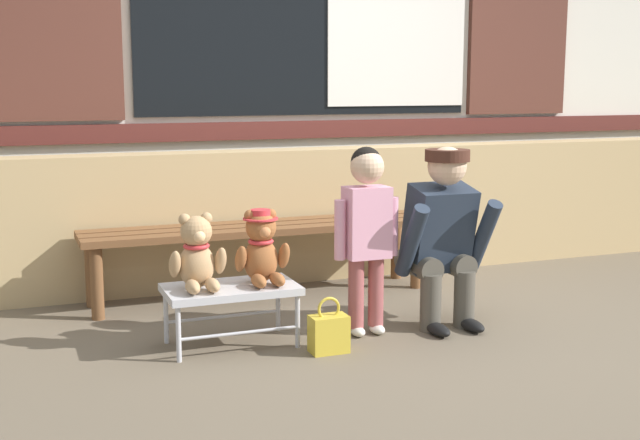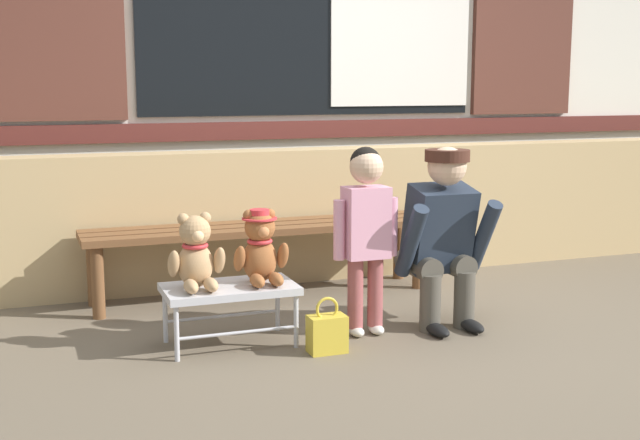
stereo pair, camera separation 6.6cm
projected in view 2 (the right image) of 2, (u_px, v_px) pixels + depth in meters
ground_plane at (435, 336)px, 4.20m from camera, size 60.00×60.00×0.00m
brick_low_wall at (333, 212)px, 5.45m from camera, size 7.37×0.25×0.85m
shop_facade at (307, 6)px, 5.70m from camera, size 7.52×0.26×3.58m
wooden_bench_long at (262, 235)px, 4.91m from camera, size 2.10×0.40×0.44m
small_display_bench at (230, 292)px, 4.01m from camera, size 0.64×0.36×0.30m
teddy_bear_plain at (196, 255)px, 3.93m from camera, size 0.28×0.26×0.36m
teddy_bear_with_hat at (261, 248)px, 4.03m from camera, size 0.28×0.27×0.36m
child_standing at (366, 220)px, 4.14m from camera, size 0.35×0.18×0.96m
adult_crouching at (443, 236)px, 4.31m from camera, size 0.50×0.49×0.95m
handbag_on_ground at (327, 333)px, 3.93m from camera, size 0.18×0.11×0.27m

